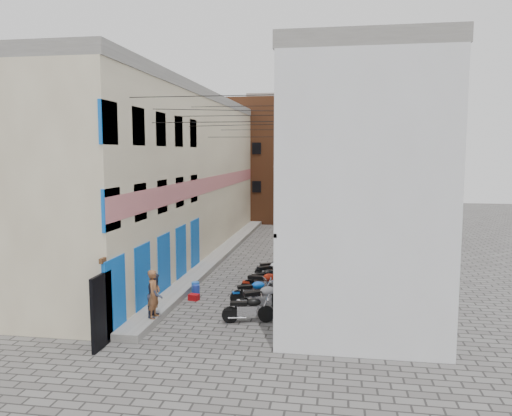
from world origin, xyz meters
The scene contains 21 objects.
ground centered at (0.00, 0.00, 0.00)m, with size 90.00×90.00×0.00m, color #524F4D.
plinth centered at (-2.05, 13.00, 0.12)m, with size 0.90×26.00×0.25m, color slate.
building_left centered at (-4.98, 12.95, 4.50)m, with size 5.10×27.00×9.00m.
building_right centered at (5.00, 13.00, 4.51)m, with size 5.94×26.00×9.00m.
building_far_brick_left centered at (-2.00, 28.00, 5.00)m, with size 6.00×6.00×10.00m, color brown.
building_far_brick_right centered at (3.00, 30.00, 4.00)m, with size 5.00×6.00×8.00m, color brown.
building_far_concrete centered at (0.00, 34.00, 5.50)m, with size 8.00×5.00×11.00m, color slate.
far_shopfront centered at (0.00, 25.20, 1.20)m, with size 2.00×0.30×2.40m, color black.
overhead_wires centered at (0.00, 7.64, 7.12)m, with size 5.80×13.02×1.32m.
motorcycle_a centered at (1.35, 2.38, 0.52)m, with size 0.56×1.78×1.03m, color black, non-canonical shape.
motorcycle_b centered at (1.67, 3.41, 0.59)m, with size 0.64×2.04×1.18m, color #ACABB0, non-canonical shape.
motorcycle_c centered at (1.17, 4.48, 0.52)m, with size 0.57×1.79×1.04m, color #0C4AB7, non-canonical shape.
motorcycle_d centered at (1.49, 5.45, 0.59)m, with size 0.64×2.03×1.17m, color #9A1C0B, non-canonical shape.
motorcycle_e centered at (1.30, 6.59, 0.49)m, with size 0.54×1.70×0.99m, color black, non-canonical shape.
motorcycle_f centered at (1.52, 7.34, 0.60)m, with size 0.65×2.06×1.19m, color silver, non-canonical shape.
motorcycle_g centered at (1.40, 8.41, 0.49)m, with size 0.54×1.70×0.98m, color black, non-canonical shape.
person_a centered at (-1.70, 1.67, 1.06)m, with size 0.59×0.39×1.61m, color brown.
person_b centered at (-1.70, 1.82, 0.99)m, with size 0.72×0.56×1.48m, color #303448.
water_jug_near centered at (-1.25, 5.11, 0.22)m, with size 0.29×0.29×0.45m, color #2038A4.
water_jug_far centered at (-1.36, 5.38, 0.25)m, with size 0.32×0.32×0.50m, color blue.
red_crate centered at (-1.19, 4.55, 0.12)m, with size 0.38×0.29×0.24m, color #9A0B0E.
Camera 1 is at (4.22, -13.66, 5.74)m, focal length 35.00 mm.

